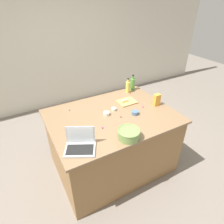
% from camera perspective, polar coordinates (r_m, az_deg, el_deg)
% --- Properties ---
extents(ground_plane, '(12.00, 12.00, 0.00)m').
position_cam_1_polar(ground_plane, '(3.11, 0.00, -15.02)').
color(ground_plane, slate).
extents(wall_back, '(8.00, 0.10, 2.60)m').
position_cam_1_polar(wall_back, '(4.39, -15.60, 18.15)').
color(wall_back, beige).
rests_on(wall_back, ground).
extents(island_counter, '(1.64, 1.22, 0.90)m').
position_cam_1_polar(island_counter, '(2.79, 0.00, -8.71)').
color(island_counter, olive).
rests_on(island_counter, ground).
extents(laptop, '(0.38, 0.35, 0.22)m').
position_cam_1_polar(laptop, '(2.02, -9.45, -9.48)').
color(laptop, '#B7B7BC').
rests_on(laptop, island_counter).
extents(mixing_bowl_large, '(0.25, 0.25, 0.11)m').
position_cam_1_polar(mixing_bowl_large, '(2.12, 5.05, -6.48)').
color(mixing_bowl_large, '#72934C').
rests_on(mixing_bowl_large, island_counter).
extents(bottle_oil, '(0.07, 0.07, 0.24)m').
position_cam_1_polar(bottle_oil, '(3.09, 4.72, 7.51)').
color(bottle_oil, '#DBC64C').
rests_on(bottle_oil, island_counter).
extents(bottle_olive, '(0.07, 0.07, 0.26)m').
position_cam_1_polar(bottle_olive, '(3.18, 6.16, 8.33)').
color(bottle_olive, '#4C8C38').
rests_on(bottle_olive, island_counter).
extents(cutting_board, '(0.26, 0.21, 0.02)m').
position_cam_1_polar(cutting_board, '(2.82, 4.43, 3.04)').
color(cutting_board, tan).
rests_on(cutting_board, island_counter).
extents(butter_stick_left, '(0.11, 0.05, 0.04)m').
position_cam_1_polar(butter_stick_left, '(2.79, 3.73, 3.32)').
color(butter_stick_left, '#F4E58C').
rests_on(butter_stick_left, cutting_board).
extents(ramekin_small, '(0.08, 0.08, 0.04)m').
position_cam_1_polar(ramekin_small, '(2.52, -1.63, -0.47)').
color(ramekin_small, beige).
rests_on(ramekin_small, island_counter).
extents(ramekin_medium, '(0.09, 0.09, 0.05)m').
position_cam_1_polar(ramekin_medium, '(2.55, 6.91, -0.19)').
color(ramekin_medium, slate).
rests_on(ramekin_medium, island_counter).
extents(ramekin_wide, '(0.07, 0.07, 0.04)m').
position_cam_1_polar(ramekin_wide, '(2.62, 0.52, 0.84)').
color(ramekin_wide, beige).
rests_on(ramekin_wide, island_counter).
extents(candy_bag, '(0.09, 0.06, 0.17)m').
position_cam_1_polar(candy_bag, '(2.78, 13.18, 3.53)').
color(candy_bag, gold).
rests_on(candy_bag, island_counter).
extents(candy_0, '(0.02, 0.02, 0.02)m').
position_cam_1_polar(candy_0, '(2.28, -2.89, -4.67)').
color(candy_0, '#CC3399').
rests_on(candy_0, island_counter).
extents(candy_1, '(0.02, 0.02, 0.02)m').
position_cam_1_polar(candy_1, '(2.73, 9.19, 1.54)').
color(candy_1, '#CC3399').
rests_on(candy_1, island_counter).
extents(candy_2, '(0.02, 0.02, 0.02)m').
position_cam_1_polar(candy_2, '(2.17, -6.85, -7.19)').
color(candy_2, orange).
rests_on(candy_2, island_counter).
extents(candy_3, '(0.02, 0.02, 0.02)m').
position_cam_1_polar(candy_3, '(3.13, 5.58, 6.05)').
color(candy_3, orange).
rests_on(candy_3, island_counter).
extents(candy_4, '(0.02, 0.02, 0.02)m').
position_cam_1_polar(candy_4, '(2.20, 2.29, -6.35)').
color(candy_4, green).
rests_on(candy_4, island_counter).
extents(candy_5, '(0.02, 0.02, 0.02)m').
position_cam_1_polar(candy_5, '(2.48, 2.69, -1.42)').
color(candy_5, red).
rests_on(candy_5, island_counter).
extents(candy_6, '(0.02, 0.02, 0.02)m').
position_cam_1_polar(candy_6, '(2.29, -13.19, -5.59)').
color(candy_6, green).
rests_on(candy_6, island_counter).
extents(candy_7, '(0.01, 0.01, 0.01)m').
position_cam_1_polar(candy_7, '(3.07, 5.41, 5.48)').
color(candy_7, red).
rests_on(candy_7, island_counter).
extents(candy_8, '(0.02, 0.02, 0.02)m').
position_cam_1_polar(candy_8, '(2.68, -12.58, 0.60)').
color(candy_8, '#CC3399').
rests_on(candy_8, island_counter).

